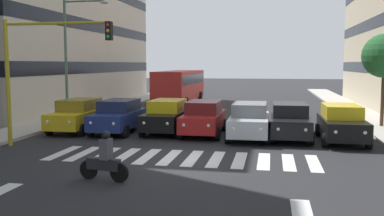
% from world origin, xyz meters
% --- Properties ---
extents(ground_plane, '(180.00, 180.00, 0.00)m').
position_xyz_m(ground_plane, '(0.00, 0.00, 0.00)').
color(ground_plane, '#262628').
extents(crosswalk_markings, '(10.35, 2.80, 0.01)m').
position_xyz_m(crosswalk_markings, '(-0.00, 0.00, 0.00)').
color(crosswalk_markings, silver).
rests_on(crosswalk_markings, ground_plane).
extents(lane_arrow_0, '(0.50, 2.20, 0.01)m').
position_xyz_m(lane_arrow_0, '(-4.17, 5.50, 0.00)').
color(lane_arrow_0, silver).
rests_on(lane_arrow_0, ground_plane).
extents(car_0, '(2.02, 4.44, 1.72)m').
position_xyz_m(car_0, '(-6.60, -4.64, 0.89)').
color(car_0, black).
rests_on(car_0, ground_plane).
extents(car_1, '(2.02, 4.44, 1.72)m').
position_xyz_m(car_1, '(-4.28, -4.98, 0.89)').
color(car_1, black).
rests_on(car_1, ground_plane).
extents(car_2, '(2.02, 4.44, 1.72)m').
position_xyz_m(car_2, '(-2.36, -4.74, 0.89)').
color(car_2, '#B2B7BC').
rests_on(car_2, ground_plane).
extents(car_3, '(2.02, 4.44, 1.72)m').
position_xyz_m(car_3, '(-0.01, -5.44, 0.89)').
color(car_3, maroon).
rests_on(car_3, ground_plane).
extents(car_4, '(2.02, 4.44, 1.72)m').
position_xyz_m(car_4, '(2.00, -5.78, 0.89)').
color(car_4, black).
rests_on(car_4, ground_plane).
extents(car_5, '(2.02, 4.44, 1.72)m').
position_xyz_m(car_5, '(4.51, -5.32, 0.89)').
color(car_5, navy).
rests_on(car_5, ground_plane).
extents(car_6, '(2.02, 4.44, 1.72)m').
position_xyz_m(car_6, '(6.78, -5.36, 0.89)').
color(car_6, gold).
rests_on(car_6, ground_plane).
extents(bus_behind_traffic, '(2.78, 10.50, 3.00)m').
position_xyz_m(bus_behind_traffic, '(4.51, -20.64, 1.86)').
color(bus_behind_traffic, red).
rests_on(bus_behind_traffic, ground_plane).
extents(motorcycle_with_rider, '(1.69, 0.44, 1.57)m').
position_xyz_m(motorcycle_with_rider, '(1.65, 3.60, 0.65)').
color(motorcycle_with_rider, black).
rests_on(motorcycle_with_rider, ground_plane).
extents(traffic_light_gantry, '(4.92, 0.36, 5.50)m').
position_xyz_m(traffic_light_gantry, '(6.49, -0.96, 3.74)').
color(traffic_light_gantry, '#AD991E').
rests_on(traffic_light_gantry, ground_plane).
extents(street_lamp_right, '(2.90, 0.28, 7.31)m').
position_xyz_m(street_lamp_right, '(8.47, -8.32, 4.61)').
color(street_lamp_right, '#4C6B56').
rests_on(street_lamp_right, sidewalk_right).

